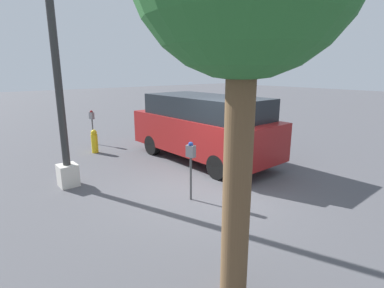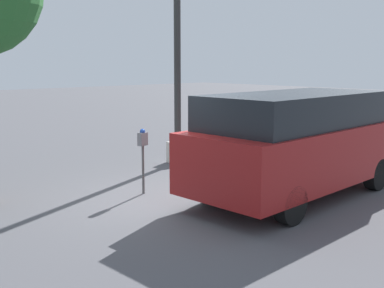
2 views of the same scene
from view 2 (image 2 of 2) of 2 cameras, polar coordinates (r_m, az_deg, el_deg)
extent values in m
plane|color=#4C4C51|center=(9.43, -2.33, -6.45)|extent=(80.00, 80.00, 0.00)
cylinder|color=#4C4C4C|center=(9.68, -5.81, -3.05)|extent=(0.05, 0.05, 0.99)
cube|color=slate|center=(9.57, -5.87, 0.59)|extent=(0.22, 0.15, 0.26)
sphere|color=navy|center=(9.55, -5.89, 1.49)|extent=(0.11, 0.11, 0.11)
cylinder|color=#4C4C4C|center=(14.24, 15.84, 0.68)|extent=(0.05, 0.05, 0.97)
cube|color=slate|center=(14.16, 15.95, 3.14)|extent=(0.22, 0.15, 0.26)
sphere|color=maroon|center=(14.15, 15.98, 3.75)|extent=(0.11, 0.11, 0.11)
cube|color=beige|center=(12.71, -1.69, -0.97)|extent=(0.44, 0.44, 0.55)
cylinder|color=#2D2D2D|center=(12.50, -1.75, 10.65)|extent=(0.18, 0.18, 4.57)
cube|color=maroon|center=(9.63, 12.51, -1.01)|extent=(5.05, 2.13, 1.08)
cube|color=black|center=(9.41, 12.28, 4.01)|extent=(4.05, 1.94, 0.63)
cube|color=orange|center=(12.10, 16.21, -0.90)|extent=(0.08, 0.12, 0.20)
cylinder|color=black|center=(11.48, 12.97, -2.08)|extent=(0.67, 0.26, 0.66)
cylinder|color=black|center=(10.67, 20.93, -3.36)|extent=(0.67, 0.26, 0.66)
cylinder|color=black|center=(9.07, 2.33, -4.92)|extent=(0.67, 0.26, 0.66)
cylinder|color=black|center=(8.02, 11.57, -7.06)|extent=(0.67, 0.26, 0.66)
cylinder|color=gold|center=(13.46, 11.37, -0.33)|extent=(0.22, 0.22, 0.66)
sphere|color=gold|center=(13.40, 11.43, 1.30)|extent=(0.20, 0.20, 0.20)
camera|label=1|loc=(11.46, -39.09, 8.57)|focal=28.00mm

